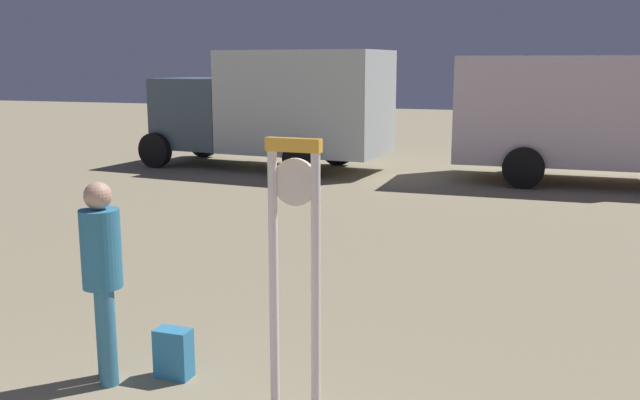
{
  "coord_description": "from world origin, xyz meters",
  "views": [
    {
      "loc": [
        2.93,
        -1.86,
        2.68
      ],
      "look_at": [
        0.44,
        5.4,
        1.2
      ],
      "focal_mm": 39.81,
      "sensor_mm": 36.0,
      "label": 1
    }
  ],
  "objects_px": {
    "box_truck_near": "(277,106)",
    "backpack": "(174,353)",
    "person_near_clock": "(102,272)",
    "standing_clock": "(294,253)",
    "box_truck_far": "(596,114)"
  },
  "relations": [
    {
      "from": "box_truck_near",
      "to": "backpack",
      "type": "bearing_deg",
      "value": -71.77
    },
    {
      "from": "person_near_clock",
      "to": "backpack",
      "type": "relative_size",
      "value": 3.98
    },
    {
      "from": "person_near_clock",
      "to": "backpack",
      "type": "distance_m",
      "value": 0.94
    },
    {
      "from": "standing_clock",
      "to": "box_truck_near",
      "type": "xyz_separation_m",
      "value": [
        -5.14,
        12.13,
        0.31
      ]
    },
    {
      "from": "standing_clock",
      "to": "person_near_clock",
      "type": "relative_size",
      "value": 1.24
    },
    {
      "from": "standing_clock",
      "to": "backpack",
      "type": "height_order",
      "value": "standing_clock"
    },
    {
      "from": "standing_clock",
      "to": "person_near_clock",
      "type": "distance_m",
      "value": 1.76
    },
    {
      "from": "standing_clock",
      "to": "box_truck_near",
      "type": "distance_m",
      "value": 13.17
    },
    {
      "from": "backpack",
      "to": "box_truck_near",
      "type": "bearing_deg",
      "value": 108.23
    },
    {
      "from": "person_near_clock",
      "to": "box_truck_near",
      "type": "distance_m",
      "value": 12.58
    },
    {
      "from": "standing_clock",
      "to": "box_truck_near",
      "type": "bearing_deg",
      "value": 112.95
    },
    {
      "from": "person_near_clock",
      "to": "box_truck_near",
      "type": "bearing_deg",
      "value": 105.71
    },
    {
      "from": "box_truck_far",
      "to": "backpack",
      "type": "bearing_deg",
      "value": -107.24
    },
    {
      "from": "standing_clock",
      "to": "box_truck_far",
      "type": "xyz_separation_m",
      "value": [
        2.5,
        12.33,
        0.27
      ]
    },
    {
      "from": "box_truck_near",
      "to": "box_truck_far",
      "type": "relative_size",
      "value": 0.98
    }
  ]
}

